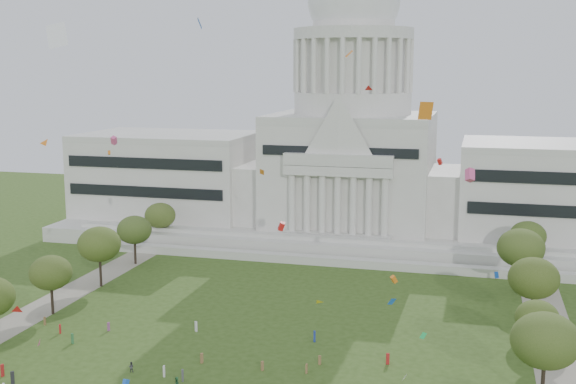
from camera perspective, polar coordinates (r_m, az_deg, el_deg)
capitol at (r=201.20m, az=5.03°, el=2.72°), size 160.00×64.50×91.30m
path_left at (r=147.43m, az=-20.21°, el=-9.37°), size 8.00×160.00×0.04m
path_right at (r=123.25m, az=20.76°, el=-13.22°), size 8.00×160.00×0.04m
row_tree_r_2 at (r=107.72m, az=19.67°, el=-11.01°), size 9.55×9.55×13.58m
row_tree_l_3 at (r=145.98m, az=-18.25°, el=-6.08°), size 8.12×8.12×11.55m
row_tree_r_3 at (r=124.61m, az=19.09°, el=-9.39°), size 7.01×7.01×9.98m
row_tree_l_4 at (r=160.92m, az=-14.69°, el=-4.01°), size 9.29×9.29×13.21m
row_tree_r_4 at (r=138.81m, az=18.85°, el=-6.46°), size 9.19×9.19×13.06m
row_tree_l_5 at (r=177.58m, az=-12.05°, el=-2.95°), size 8.33×8.33×11.85m
row_tree_r_5 at (r=158.02m, az=17.92°, el=-4.22°), size 9.82×9.82×13.96m
row_tree_l_6 at (r=194.24m, az=-10.07°, el=-1.84°), size 8.19×8.19×11.64m
row_tree_r_6 at (r=175.94m, az=18.42°, el=-3.33°), size 8.42×8.42×11.97m
person_5 at (r=111.74m, az=-8.78°, el=-14.64°), size 1.28×1.74×1.75m
person_8 at (r=118.27m, az=-12.29°, el=-13.35°), size 0.88×0.63×1.66m
distant_crowd at (r=116.54m, az=-10.50°, el=-13.62°), size 63.89×39.45×1.95m
kite_swarm at (r=96.80m, az=-3.24°, el=-0.12°), size 93.00×103.89×66.23m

